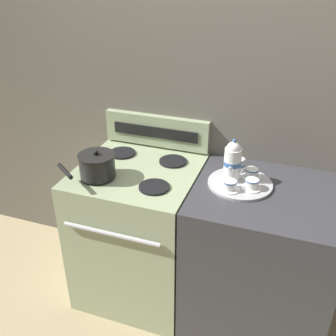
{
  "coord_description": "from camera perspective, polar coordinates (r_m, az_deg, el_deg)",
  "views": [
    {
      "loc": [
        0.43,
        -1.78,
        1.97
      ],
      "look_at": [
        -0.18,
        -0.06,
        0.97
      ],
      "focal_mm": 42.0,
      "sensor_mm": 36.0,
      "label": 1
    }
  ],
  "objects": [
    {
      "name": "serving_tray",
      "position": [
        2.12,
        10.4,
        -2.23
      ],
      "size": [
        0.34,
        0.34,
        0.01
      ],
      "color": "#B2B2B7",
      "rests_on": "side_counter"
    },
    {
      "name": "ground_plane",
      "position": [
        2.68,
        4.23,
        -18.4
      ],
      "size": [
        6.0,
        6.0,
        0.0
      ],
      "primitive_type": "plane",
      "color": "tan"
    },
    {
      "name": "teapot",
      "position": [
        2.08,
        9.35,
        1.0
      ],
      "size": [
        0.09,
        0.15,
        0.24
      ],
      "color": "white",
      "rests_on": "serving_tray"
    },
    {
      "name": "teacup_right",
      "position": [
        2.16,
        12.05,
        -0.74
      ],
      "size": [
        0.11,
        0.11,
        0.05
      ],
      "color": "white",
      "rests_on": "serving_tray"
    },
    {
      "name": "teacup_front",
      "position": [
        2.03,
        8.92,
        -2.51
      ],
      "size": [
        0.11,
        0.11,
        0.05
      ],
      "color": "white",
      "rests_on": "serving_tray"
    },
    {
      "name": "side_counter",
      "position": [
        2.34,
        13.02,
        -12.7
      ],
      "size": [
        0.76,
        0.68,
        0.89
      ],
      "color": "#38383D",
      "rests_on": "ground"
    },
    {
      "name": "wall_back",
      "position": [
        2.35,
        7.62,
        6.89
      ],
      "size": [
        6.0,
        0.05,
        2.2
      ],
      "color": "#666056",
      "rests_on": "ground"
    },
    {
      "name": "stove",
      "position": [
        2.48,
        -4.13,
        -9.2
      ],
      "size": [
        0.68,
        0.71,
        0.9
      ],
      "color": "#9EAD84",
      "rests_on": "ground"
    },
    {
      "name": "teacup_left",
      "position": [
        2.06,
        12.06,
        -2.29
      ],
      "size": [
        0.11,
        0.11,
        0.05
      ],
      "color": "white",
      "rests_on": "serving_tray"
    },
    {
      "name": "control_panel",
      "position": [
        2.45,
        -1.67,
        5.42
      ],
      "size": [
        0.67,
        0.05,
        0.2
      ],
      "color": "#9EAD84",
      "rests_on": "stove"
    },
    {
      "name": "creamer_jug",
      "position": [
        2.2,
        10.26,
        0.45
      ],
      "size": [
        0.06,
        0.06,
        0.08
      ],
      "color": "white",
      "rests_on": "serving_tray"
    },
    {
      "name": "saucepan",
      "position": [
        2.14,
        -10.32,
        0.4
      ],
      "size": [
        0.28,
        0.3,
        0.15
      ],
      "color": "black",
      "rests_on": "stove"
    }
  ]
}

